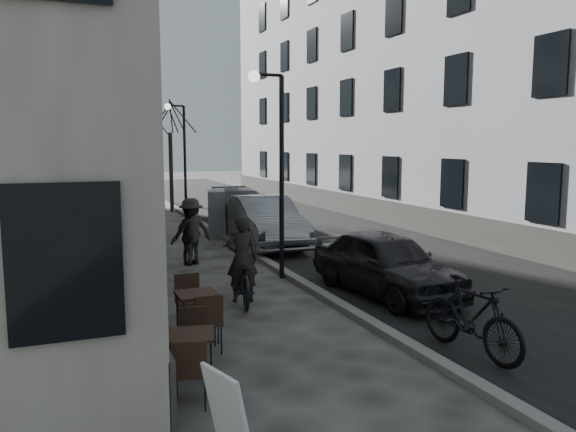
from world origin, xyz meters
TOP-DOWN VIEW (x-y plane):
  - ground at (0.00, 0.00)m, footprint 120.00×120.00m
  - road at (3.85, 16.00)m, footprint 7.30×60.00m
  - kerb at (0.20, 16.00)m, footprint 0.25×60.00m
  - building_left at (-6.00, 16.50)m, footprint 4.00×35.00m
  - building_right at (9.50, 16.50)m, footprint 4.00×35.00m
  - streetlamp_near at (-0.17, 6.00)m, footprint 0.90×0.28m
  - streetlamp_far at (-0.17, 18.00)m, footprint 0.90×0.28m
  - tree_near at (-0.10, 21.00)m, footprint 2.40×2.40m
  - tree_far at (-0.10, 27.00)m, footprint 2.40×2.40m
  - bistro_set_a at (-3.45, 0.49)m, footprint 0.79×1.62m
  - bistro_set_b at (-2.96, 2.33)m, footprint 0.69×1.68m
  - bistro_set_c at (-3.61, 3.98)m, footprint 0.76×1.46m
  - sign_board at (-3.51, -1.69)m, footprint 0.56×0.72m
  - utility_cabinet at (0.10, 12.90)m, footprint 0.84×1.22m
  - bicycle at (-1.54, 4.35)m, footprint 1.19×2.28m
  - cyclist_rider at (-1.54, 4.35)m, footprint 0.76×0.58m
  - pedestrian_near at (-3.60, 6.85)m, footprint 0.87×0.69m
  - pedestrian_mid at (-1.75, 8.52)m, footprint 1.34×0.98m
  - pedestrian_far at (-1.86, 8.42)m, footprint 1.00×0.90m
  - car_near at (1.62, 3.71)m, footprint 2.10×4.37m
  - car_mid at (1.08, 10.43)m, footprint 1.97×5.05m
  - car_far at (2.01, 15.91)m, footprint 2.15×5.03m
  - moped at (0.96, 0.06)m, footprint 0.85×2.13m

SIDE VIEW (x-z plane):
  - ground at x=0.00m, z-range 0.00..0.00m
  - road at x=3.85m, z-range 0.00..0.00m
  - kerb at x=0.20m, z-range 0.00..0.12m
  - bistro_set_c at x=-3.61m, z-range 0.01..0.84m
  - sign_board at x=-3.51m, z-range -0.11..1.02m
  - bistro_set_a at x=-3.45m, z-range 0.01..0.94m
  - bistro_set_b at x=-2.96m, z-range 0.01..1.00m
  - bicycle at x=-1.54m, z-range 0.00..1.14m
  - moped at x=0.96m, z-range 0.00..1.25m
  - car_near at x=1.62m, z-range 0.00..1.44m
  - car_far at x=2.01m, z-range 0.00..1.45m
  - pedestrian_far at x=-1.86m, z-range 0.00..1.63m
  - car_mid at x=1.08m, z-range 0.00..1.64m
  - utility_cabinet at x=0.10m, z-range 0.00..1.67m
  - pedestrian_near at x=-3.60m, z-range 0.00..1.73m
  - pedestrian_mid at x=-1.75m, z-range 0.00..1.86m
  - cyclist_rider at x=-1.54m, z-range 0.00..1.87m
  - streetlamp_near at x=-0.17m, z-range 0.62..5.71m
  - streetlamp_far at x=-0.17m, z-range 0.62..5.71m
  - tree_near at x=-0.10m, z-range 1.81..7.51m
  - tree_far at x=-0.10m, z-range 1.81..7.51m
  - building_left at x=-6.00m, z-range 0.00..16.00m
  - building_right at x=9.50m, z-range 0.00..16.00m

